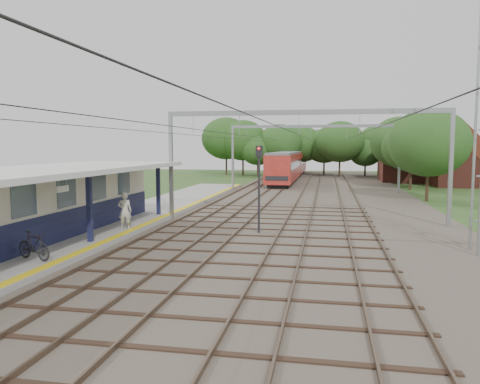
# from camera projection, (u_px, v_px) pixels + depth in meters

# --- Properties ---
(ground) EXTENTS (160.00, 160.00, 0.00)m
(ground) POSITION_uv_depth(u_px,v_px,m) (168.00, 296.00, 14.97)
(ground) COLOR #2D4C1E
(ground) RESTS_ON ground
(ballast_bed) EXTENTS (18.00, 90.00, 0.10)m
(ballast_bed) POSITION_uv_depth(u_px,v_px,m) (317.00, 197.00, 43.58)
(ballast_bed) COLOR #473D33
(ballast_bed) RESTS_ON ground
(platform) EXTENTS (5.00, 52.00, 0.35)m
(platform) POSITION_uv_depth(u_px,v_px,m) (130.00, 218.00, 30.03)
(platform) COLOR gray
(platform) RESTS_ON ground
(yellow_stripe) EXTENTS (0.45, 52.00, 0.01)m
(yellow_stripe) POSITION_uv_depth(u_px,v_px,m) (163.00, 217.00, 29.60)
(yellow_stripe) COLOR yellow
(yellow_stripe) RESTS_ON platform
(station_building) EXTENTS (3.41, 18.00, 3.40)m
(station_building) POSITION_uv_depth(u_px,v_px,m) (44.00, 202.00, 23.25)
(station_building) COLOR beige
(station_building) RESTS_ON platform
(canopy) EXTENTS (6.40, 20.00, 3.44)m
(canopy) POSITION_uv_depth(u_px,v_px,m) (51.00, 171.00, 21.92)
(canopy) COLOR #12163B
(canopy) RESTS_ON platform
(rail_tracks) EXTENTS (11.80, 88.00, 0.15)m
(rail_tracks) POSITION_uv_depth(u_px,v_px,m) (290.00, 196.00, 44.02)
(rail_tracks) COLOR brown
(rail_tracks) RESTS_ON ballast_bed
(catenary_system) EXTENTS (17.22, 88.00, 7.00)m
(catenary_system) POSITION_uv_depth(u_px,v_px,m) (309.00, 138.00, 38.54)
(catenary_system) COLOR gray
(catenary_system) RESTS_ON ground
(tree_band) EXTENTS (31.72, 30.88, 8.82)m
(tree_band) POSITION_uv_depth(u_px,v_px,m) (320.00, 145.00, 69.66)
(tree_band) COLOR #382619
(tree_band) RESTS_ON ground
(house_near) EXTENTS (7.00, 6.12, 7.89)m
(house_near) POSITION_uv_depth(u_px,v_px,m) (464.00, 161.00, 55.81)
(house_near) COLOR brown
(house_near) RESTS_ON ground
(house_far) EXTENTS (8.00, 6.12, 8.66)m
(house_far) POSITION_uv_depth(u_px,v_px,m) (412.00, 158.00, 62.58)
(house_far) COLOR brown
(house_far) RESTS_ON ground
(person) EXTENTS (0.83, 0.65, 2.00)m
(person) POSITION_uv_depth(u_px,v_px,m) (125.00, 211.00, 25.04)
(person) COLOR beige
(person) RESTS_ON platform
(bicycle) EXTENTS (1.94, 1.14, 1.13)m
(bicycle) POSITION_uv_depth(u_px,v_px,m) (34.00, 246.00, 18.27)
(bicycle) COLOR black
(bicycle) RESTS_ON platform
(train) EXTENTS (3.01, 37.53, 3.95)m
(train) POSITION_uv_depth(u_px,v_px,m) (290.00, 164.00, 69.38)
(train) COLOR black
(train) RESTS_ON ballast_bed
(signal_post) EXTENTS (0.38, 0.34, 4.83)m
(signal_post) POSITION_uv_depth(u_px,v_px,m) (259.00, 177.00, 25.13)
(signal_post) COLOR black
(signal_post) RESTS_ON ground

